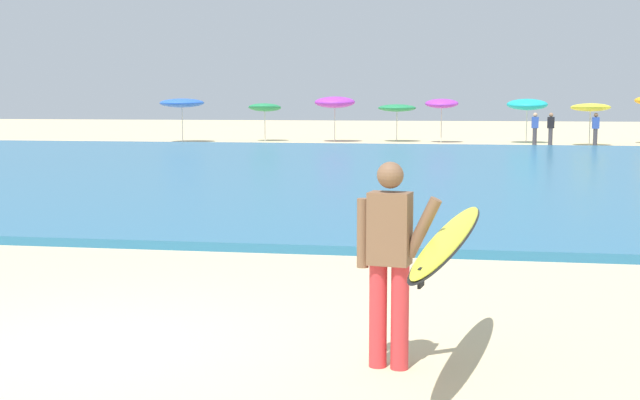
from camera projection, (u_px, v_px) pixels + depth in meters
name	position (u px, v px, depth m)	size (l,w,h in m)	color
ground_plane	(99.00, 346.00, 7.70)	(160.00, 160.00, 0.00)	beige
sea	(355.00, 169.00, 26.07)	(120.00, 28.00, 0.14)	teal
surfer_with_board	(416.00, 248.00, 6.87)	(1.12, 2.69, 1.73)	red
beach_umbrella_0	(182.00, 103.00, 43.71)	(2.30, 2.30, 2.27)	beige
beach_umbrella_1	(265.00, 107.00, 44.88)	(1.75, 1.77, 2.06)	beige
beach_umbrella_2	(335.00, 102.00, 44.08)	(2.12, 2.14, 2.41)	beige
beach_umbrella_3	(397.00, 108.00, 44.28)	(1.99, 1.99, 1.96)	beige
beach_umbrella_4	(442.00, 104.00, 43.22)	(1.71, 1.74, 2.31)	beige
beach_umbrella_5	(527.00, 105.00, 42.78)	(2.05, 2.08, 2.30)	beige
beach_umbrella_6	(591.00, 107.00, 40.41)	(1.87, 1.89, 2.06)	beige
beachgoer_near_row_left	(551.00, 128.00, 40.34)	(0.32, 0.20, 1.58)	#383842
beachgoer_near_row_mid	(596.00, 129.00, 39.81)	(0.32, 0.20, 1.58)	#383842
beachgoer_near_row_right	(535.00, 128.00, 40.51)	(0.32, 0.20, 1.58)	#383842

